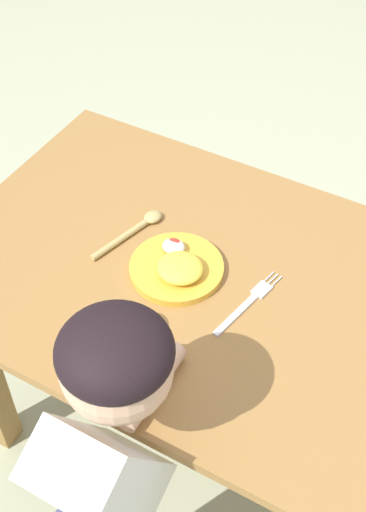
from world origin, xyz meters
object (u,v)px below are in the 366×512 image
(plate, at_px, (177,266))
(drinking_cup, at_px, (117,329))
(person, at_px, (106,487))
(fork, at_px, (248,303))
(spoon, at_px, (135,229))

(plate, height_order, drinking_cup, drinking_cup)
(plate, xyz_separation_m, person, (0.11, -0.46, -0.10))
(fork, height_order, drinking_cup, drinking_cup)
(drinking_cup, bearing_deg, person, -63.12)
(spoon, relative_size, person, 0.22)
(spoon, bearing_deg, plate, -97.45)
(spoon, height_order, drinking_cup, drinking_cup)
(fork, xyz_separation_m, person, (-0.07, -0.45, -0.09))
(plate, xyz_separation_m, fork, (0.18, -0.01, -0.01))
(plate, distance_m, person, 0.48)
(plate, distance_m, spoon, 0.16)
(person, bearing_deg, spoon, 116.27)
(drinking_cup, bearing_deg, spoon, 115.78)
(fork, distance_m, person, 0.47)
(fork, bearing_deg, plate, 99.18)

